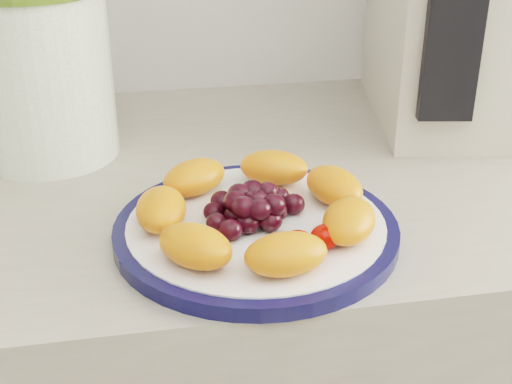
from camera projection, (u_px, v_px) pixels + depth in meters
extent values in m
cylinder|color=#0E113D|center=(256.00, 231.00, 0.70)|extent=(0.28, 0.28, 0.01)
cylinder|color=white|center=(256.00, 230.00, 0.70)|extent=(0.25, 0.25, 0.02)
cylinder|color=#4D7311|center=(41.00, 76.00, 0.84)|extent=(0.20, 0.20, 0.20)
cube|color=black|center=(458.00, 1.00, 0.79)|extent=(0.07, 0.03, 0.28)
ellipsoid|color=orange|center=(334.00, 186.00, 0.73)|extent=(0.07, 0.09, 0.04)
ellipsoid|color=orange|center=(274.00, 167.00, 0.77)|extent=(0.09, 0.07, 0.04)
ellipsoid|color=orange|center=(194.00, 177.00, 0.75)|extent=(0.09, 0.08, 0.04)
ellipsoid|color=orange|center=(161.00, 209.00, 0.68)|extent=(0.06, 0.08, 0.04)
ellipsoid|color=orange|center=(195.00, 246.00, 0.62)|extent=(0.09, 0.09, 0.04)
ellipsoid|color=orange|center=(286.00, 254.00, 0.61)|extent=(0.08, 0.06, 0.04)
ellipsoid|color=orange|center=(349.00, 221.00, 0.66)|extent=(0.08, 0.09, 0.04)
ellipsoid|color=black|center=(256.00, 213.00, 0.69)|extent=(0.02, 0.02, 0.02)
ellipsoid|color=black|center=(277.00, 212.00, 0.69)|extent=(0.02, 0.02, 0.02)
ellipsoid|color=black|center=(263.00, 203.00, 0.71)|extent=(0.02, 0.02, 0.02)
ellipsoid|color=black|center=(242.00, 205.00, 0.71)|extent=(0.02, 0.02, 0.02)
ellipsoid|color=black|center=(234.00, 215.00, 0.69)|extent=(0.02, 0.02, 0.02)
ellipsoid|color=black|center=(248.00, 223.00, 0.67)|extent=(0.02, 0.02, 0.02)
ellipsoid|color=black|center=(271.00, 221.00, 0.68)|extent=(0.02, 0.02, 0.02)
ellipsoid|color=black|center=(294.00, 204.00, 0.71)|extent=(0.02, 0.02, 0.02)
ellipsoid|color=black|center=(279.00, 197.00, 0.72)|extent=(0.02, 0.02, 0.02)
ellipsoid|color=black|center=(259.00, 194.00, 0.73)|extent=(0.02, 0.02, 0.02)
ellipsoid|color=black|center=(238.00, 195.00, 0.72)|extent=(0.02, 0.02, 0.02)
ellipsoid|color=black|center=(222.00, 201.00, 0.71)|extent=(0.02, 0.02, 0.02)
ellipsoid|color=black|center=(214.00, 212.00, 0.69)|extent=(0.02, 0.02, 0.02)
ellipsoid|color=black|center=(217.00, 223.00, 0.68)|extent=(0.02, 0.02, 0.02)
ellipsoid|color=black|center=(231.00, 230.00, 0.66)|extent=(0.02, 0.02, 0.02)
ellipsoid|color=black|center=(256.00, 200.00, 0.68)|extent=(0.02, 0.02, 0.02)
ellipsoid|color=black|center=(268.00, 192.00, 0.70)|extent=(0.02, 0.02, 0.02)
ellipsoid|color=black|center=(252.00, 190.00, 0.70)|extent=(0.02, 0.02, 0.02)
ellipsoid|color=black|center=(239.00, 194.00, 0.69)|extent=(0.02, 0.02, 0.02)
ellipsoid|color=black|center=(235.00, 201.00, 0.68)|extent=(0.02, 0.02, 0.02)
ellipsoid|color=black|center=(244.00, 208.00, 0.67)|extent=(0.02, 0.02, 0.02)
ellipsoid|color=black|center=(260.00, 209.00, 0.67)|extent=(0.02, 0.02, 0.02)
ellipsoid|color=black|center=(274.00, 205.00, 0.67)|extent=(0.02, 0.02, 0.02)
ellipsoid|color=#D60900|center=(297.00, 243.00, 0.64)|extent=(0.03, 0.03, 0.02)
ellipsoid|color=#D60900|center=(326.00, 236.00, 0.65)|extent=(0.03, 0.03, 0.02)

